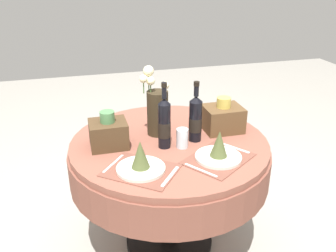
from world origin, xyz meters
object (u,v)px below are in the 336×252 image
object	(u,v)px
flower_vase	(157,109)
woven_basket_side_left	(108,133)
woven_basket_side_right	(223,118)
place_setting_left	(141,162)
wine_bottle_left	(195,119)
place_setting_right	(219,151)
wine_bottle_centre	(164,123)
dining_table	(169,162)
tumbler_near_right	(182,138)

from	to	relation	value
flower_vase	woven_basket_side_left	size ratio (longest dim) A/B	2.00
woven_basket_side_left	woven_basket_side_right	size ratio (longest dim) A/B	0.92
place_setting_left	wine_bottle_left	world-z (taller)	wine_bottle_left
place_setting_right	woven_basket_side_right	xyz separation A→B (m)	(0.16, 0.33, 0.03)
flower_vase	wine_bottle_centre	world-z (taller)	flower_vase
place_setting_left	place_setting_right	xyz separation A→B (m)	(0.41, 0.01, 0.00)
place_setting_right	wine_bottle_left	bearing A→B (deg)	100.37
dining_table	tumbler_near_right	world-z (taller)	tumbler_near_right
place_setting_left	place_setting_right	bearing A→B (deg)	1.24
place_setting_right	woven_basket_side_right	size ratio (longest dim) A/B	1.92
flower_vase	wine_bottle_left	size ratio (longest dim) A/B	1.18
wine_bottle_centre	wine_bottle_left	bearing A→B (deg)	11.07
dining_table	flower_vase	xyz separation A→B (m)	(-0.04, 0.11, 0.30)
tumbler_near_right	woven_basket_side_left	world-z (taller)	woven_basket_side_left
tumbler_near_right	dining_table	bearing A→B (deg)	117.39
place_setting_right	tumbler_near_right	distance (m)	0.23
wine_bottle_centre	tumbler_near_right	distance (m)	0.13
place_setting_left	wine_bottle_centre	distance (m)	0.29
dining_table	place_setting_right	distance (m)	0.38
wine_bottle_centre	woven_basket_side_left	size ratio (longest dim) A/B	1.81
wine_bottle_left	woven_basket_side_right	xyz separation A→B (m)	(0.20, 0.09, -0.05)
place_setting_left	place_setting_right	distance (m)	0.41
dining_table	woven_basket_side_left	bearing A→B (deg)	175.67
place_setting_left	flower_vase	bearing A→B (deg)	65.79
place_setting_right	wine_bottle_centre	world-z (taller)	wine_bottle_centre
dining_table	place_setting_right	world-z (taller)	place_setting_right
place_setting_left	flower_vase	size ratio (longest dim) A/B	1.05
wine_bottle_left	woven_basket_side_left	xyz separation A→B (m)	(-0.48, 0.05, -0.05)
tumbler_near_right	place_setting_left	bearing A→B (deg)	-145.10
dining_table	place_setting_right	xyz separation A→B (m)	(0.19, -0.27, 0.19)
tumbler_near_right	woven_basket_side_right	xyz separation A→B (m)	(0.30, 0.15, 0.03)
place_setting_left	tumbler_near_right	bearing A→B (deg)	34.90
dining_table	woven_basket_side_left	world-z (taller)	woven_basket_side_left
woven_basket_side_left	dining_table	bearing A→B (deg)	-4.33
place_setting_right	tumbler_near_right	bearing A→B (deg)	128.19
tumbler_near_right	flower_vase	bearing A→B (deg)	114.22
place_setting_right	dining_table	bearing A→B (deg)	124.79
wine_bottle_left	woven_basket_side_left	distance (m)	0.49
place_setting_left	woven_basket_side_right	world-z (taller)	woven_basket_side_right
place_setting_right	flower_vase	bearing A→B (deg)	121.24
dining_table	flower_vase	bearing A→B (deg)	111.48
wine_bottle_left	wine_bottle_centre	bearing A→B (deg)	-168.93
flower_vase	wine_bottle_centre	xyz separation A→B (m)	(-0.00, -0.18, -0.02)
place_setting_right	tumbler_near_right	size ratio (longest dim) A/B	3.96
place_setting_left	tumbler_near_right	size ratio (longest dim) A/B	3.97
wine_bottle_centre	place_setting_right	bearing A→B (deg)	-41.50
wine_bottle_centre	woven_basket_side_left	xyz separation A→B (m)	(-0.29, 0.09, -0.06)
woven_basket_side_left	woven_basket_side_right	bearing A→B (deg)	2.73
flower_vase	wine_bottle_left	bearing A→B (deg)	-36.58
place_setting_right	wine_bottle_left	xyz separation A→B (m)	(-0.04, 0.24, 0.09)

